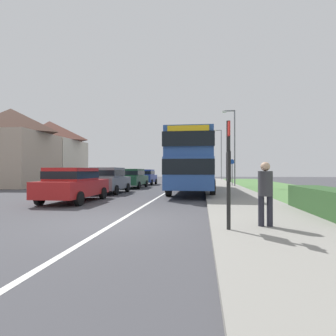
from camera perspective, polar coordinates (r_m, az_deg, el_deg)
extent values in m
plane|color=#424247|center=(7.72, -11.16, -11.46)|extent=(120.00, 120.00, 0.00)
cube|color=silver|center=(15.45, -1.66, -6.01)|extent=(0.14, 60.00, 0.01)
cube|color=gray|center=(13.39, 15.10, -6.58)|extent=(3.20, 68.00, 0.12)
cube|color=#517F42|center=(14.60, 32.16, -6.08)|extent=(6.00, 68.00, 0.08)
cube|color=#2D5128|center=(9.65, 31.31, -6.50)|extent=(1.10, 4.35, 0.90)
cube|color=#284C93|center=(18.28, 5.24, -1.03)|extent=(2.50, 11.15, 1.65)
cube|color=#284C93|center=(18.34, 5.23, 3.98)|extent=(2.45, 10.93, 1.55)
cube|color=black|center=(18.28, 5.24, 0.01)|extent=(2.53, 11.21, 0.76)
cube|color=black|center=(18.34, 5.23, 4.22)|extent=(2.53, 11.21, 0.72)
cube|color=gold|center=(12.92, 4.33, 8.14)|extent=(2.00, 0.08, 0.44)
cylinder|color=black|center=(21.83, 2.29, -3.13)|extent=(0.30, 1.00, 1.00)
cylinder|color=black|center=(21.75, 8.87, -3.13)|extent=(0.30, 1.00, 1.00)
cylinder|color=black|center=(15.35, 0.14, -4.19)|extent=(0.30, 1.00, 1.00)
cylinder|color=black|center=(15.24, 9.53, -4.20)|extent=(0.30, 1.00, 1.00)
cube|color=#B21E1E|center=(13.26, -19.43, -4.04)|extent=(1.81, 4.30, 0.71)
cube|color=#B21E1E|center=(13.05, -19.85, -1.26)|extent=(1.59, 2.36, 0.58)
cube|color=black|center=(13.05, -19.85, -1.39)|extent=(1.63, 2.39, 0.33)
cylinder|color=black|center=(14.87, -20.18, -5.04)|extent=(0.20, 0.60, 0.60)
cylinder|color=black|center=(14.14, -13.77, -5.29)|extent=(0.20, 0.60, 0.60)
cylinder|color=black|center=(12.58, -25.82, -5.83)|extent=(0.20, 0.60, 0.60)
cylinder|color=black|center=(11.71, -18.49, -6.25)|extent=(0.20, 0.60, 0.60)
cube|color=slate|center=(17.70, -12.59, -3.13)|extent=(1.83, 3.98, 0.75)
cube|color=slate|center=(17.50, -12.81, -0.93)|extent=(1.61, 2.19, 0.61)
cube|color=black|center=(17.50, -12.81, -1.03)|extent=(1.65, 2.21, 0.34)
cylinder|color=black|center=(19.19, -13.86, -4.05)|extent=(0.20, 0.60, 0.60)
cylinder|color=black|center=(18.62, -8.69, -4.17)|extent=(0.20, 0.60, 0.60)
cylinder|color=black|center=(16.91, -16.89, -4.51)|extent=(0.20, 0.60, 0.60)
cylinder|color=black|center=(16.26, -11.09, -4.68)|extent=(0.20, 0.60, 0.60)
cube|color=#19472D|center=(23.01, -7.45, -2.59)|extent=(1.70, 4.57, 0.73)
cube|color=#19472D|center=(22.78, -7.60, -0.95)|extent=(1.50, 2.52, 0.59)
cube|color=black|center=(22.78, -7.60, -1.02)|extent=(1.53, 2.54, 0.33)
cylinder|color=black|center=(24.62, -8.49, -3.31)|extent=(0.20, 0.60, 0.60)
cylinder|color=black|center=(24.21, -4.68, -3.35)|extent=(0.20, 0.60, 0.60)
cylinder|color=black|center=(21.90, -10.52, -3.63)|extent=(0.20, 0.60, 0.60)
cylinder|color=black|center=(21.45, -6.26, -3.70)|extent=(0.20, 0.60, 0.60)
cube|color=navy|center=(28.12, -4.81, -2.25)|extent=(1.79, 3.93, 0.71)
cube|color=navy|center=(27.91, -4.89, -0.93)|extent=(1.57, 2.16, 0.58)
cube|color=black|center=(27.91, -4.89, -0.99)|extent=(1.61, 2.18, 0.33)
cylinder|color=black|center=(29.51, -5.98, -2.86)|extent=(0.20, 0.60, 0.60)
cylinder|color=black|center=(29.16, -2.62, -2.89)|extent=(0.20, 0.60, 0.60)
cylinder|color=black|center=(27.14, -7.16, -3.06)|extent=(0.20, 0.60, 0.60)
cylinder|color=black|center=(26.76, -3.52, -3.10)|extent=(0.20, 0.60, 0.60)
cylinder|color=#23232D|center=(6.89, 19.34, -9.18)|extent=(0.14, 0.14, 0.85)
cylinder|color=#23232D|center=(6.93, 20.98, -9.12)|extent=(0.14, 0.14, 0.85)
cylinder|color=#333338|center=(6.84, 20.14, -3.13)|extent=(0.34, 0.34, 0.60)
sphere|color=tan|center=(6.83, 20.13, 0.30)|extent=(0.22, 0.22, 0.22)
cylinder|color=black|center=(6.22, 12.84, -2.03)|extent=(0.09, 0.09, 2.60)
cube|color=red|center=(6.29, 12.82, 8.04)|extent=(0.04, 0.44, 0.32)
cube|color=black|center=(6.24, 12.82, 0.27)|extent=(0.06, 0.52, 0.68)
cylinder|color=slate|center=(25.07, 13.58, -1.53)|extent=(0.08, 0.08, 2.10)
cylinder|color=blue|center=(25.09, 13.57, 1.33)|extent=(0.44, 0.03, 0.44)
cylinder|color=slate|center=(24.35, 14.10, 4.04)|extent=(0.12, 0.12, 6.86)
cube|color=slate|center=(24.81, 13.03, 11.85)|extent=(0.90, 0.10, 0.10)
cube|color=silver|center=(24.75, 11.97, 11.71)|extent=(0.36, 0.20, 0.14)
cylinder|color=slate|center=(42.51, 11.35, 2.74)|extent=(0.12, 0.12, 7.89)
cube|color=slate|center=(42.89, 10.73, 7.94)|extent=(0.90, 0.10, 0.10)
cube|color=silver|center=(42.85, 10.13, 7.85)|extent=(0.36, 0.20, 0.14)
cube|color=tan|center=(28.12, -30.70, 1.50)|extent=(6.63, 6.06, 4.90)
pyramid|color=#4C3328|center=(28.47, -30.66, 8.70)|extent=(6.63, 6.06, 2.24)
cube|color=beige|center=(33.21, -24.11, 1.15)|extent=(6.63, 6.06, 4.90)
pyramid|color=brown|center=(33.51, -24.08, 7.27)|extent=(6.63, 6.06, 2.24)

